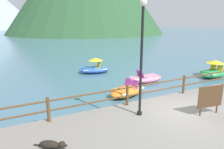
% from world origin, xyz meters
% --- Properties ---
extents(ground_plane, '(200.00, 200.00, 0.00)m').
position_xyz_m(ground_plane, '(0.00, 40.00, 0.00)').
color(ground_plane, '#477084').
extents(dock_railing, '(23.92, 0.12, 0.95)m').
position_xyz_m(dock_railing, '(-0.00, 1.55, 0.97)').
color(dock_railing, brown).
rests_on(dock_railing, promenade_dock).
extents(lamp_post, '(0.28, 0.28, 4.40)m').
position_xyz_m(lamp_post, '(-1.78, 0.48, 3.03)').
color(lamp_post, black).
rests_on(lamp_post, promenade_dock).
extents(sign_board, '(1.17, 0.21, 1.19)m').
position_xyz_m(sign_board, '(0.69, -0.77, 1.13)').
color(sign_board, silver).
rests_on(sign_board, promenade_dock).
extents(dog_resting, '(0.88, 0.73, 0.26)m').
position_xyz_m(dog_resting, '(-5.38, -0.24, 0.52)').
color(dog_resting, black).
rests_on(dog_resting, promenade_dock).
extents(pedal_boat_0, '(2.45, 1.55, 1.27)m').
position_xyz_m(pedal_boat_0, '(7.20, 3.95, 0.43)').
color(pedal_boat_0, green).
rests_on(pedal_boat_0, ground).
extents(pedal_boat_2, '(2.65, 1.73, 1.21)m').
position_xyz_m(pedal_boat_2, '(-0.01, 9.27, 0.39)').
color(pedal_boat_2, blue).
rests_on(pedal_boat_2, ground).
extents(pedal_boat_3, '(2.68, 1.94, 0.86)m').
position_xyz_m(pedal_boat_3, '(-0.48, 3.53, 0.28)').
color(pedal_boat_3, orange).
rests_on(pedal_boat_3, ground).
extents(pedal_boat_4, '(2.54, 1.41, 0.87)m').
position_xyz_m(pedal_boat_4, '(1.92, 5.14, 0.28)').
color(pedal_boat_4, pink).
rests_on(pedal_boat_4, ground).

